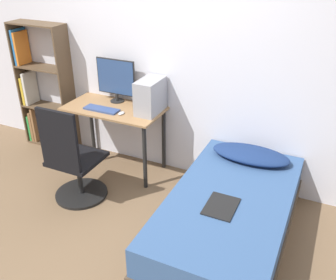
{
  "coord_description": "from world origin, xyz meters",
  "views": [
    {
      "loc": [
        1.6,
        -2.01,
        2.35
      ],
      "look_at": [
        0.31,
        0.74,
        0.75
      ],
      "focal_mm": 40.0,
      "sensor_mm": 36.0,
      "label": 1
    }
  ],
  "objects_px": {
    "office_chair": "(73,166)",
    "keyboard": "(102,109)",
    "bookshelf": "(39,91)",
    "bed": "(228,219)",
    "pc_tower": "(150,96)",
    "monitor": "(116,79)"
  },
  "relations": [
    {
      "from": "bookshelf",
      "to": "bed",
      "type": "distance_m",
      "value": 2.88
    },
    {
      "from": "monitor",
      "to": "bed",
      "type": "bearing_deg",
      "value": -27.32
    },
    {
      "from": "bookshelf",
      "to": "monitor",
      "type": "distance_m",
      "value": 1.17
    },
    {
      "from": "bookshelf",
      "to": "keyboard",
      "type": "bearing_deg",
      "value": -13.16
    },
    {
      "from": "office_chair",
      "to": "bed",
      "type": "xyz_separation_m",
      "value": [
        1.58,
        0.06,
        -0.16
      ]
    },
    {
      "from": "office_chair",
      "to": "pc_tower",
      "type": "bearing_deg",
      "value": 58.76
    },
    {
      "from": "pc_tower",
      "to": "monitor",
      "type": "bearing_deg",
      "value": 167.22
    },
    {
      "from": "office_chair",
      "to": "keyboard",
      "type": "xyz_separation_m",
      "value": [
        -0.03,
        0.6,
        0.37
      ]
    },
    {
      "from": "monitor",
      "to": "pc_tower",
      "type": "bearing_deg",
      "value": -12.78
    },
    {
      "from": "bookshelf",
      "to": "monitor",
      "type": "relative_size",
      "value": 3.19
    },
    {
      "from": "bed",
      "to": "keyboard",
      "type": "relative_size",
      "value": 4.68
    },
    {
      "from": "bookshelf",
      "to": "keyboard",
      "type": "relative_size",
      "value": 3.93
    },
    {
      "from": "office_chair",
      "to": "keyboard",
      "type": "relative_size",
      "value": 2.65
    },
    {
      "from": "bed",
      "to": "monitor",
      "type": "bearing_deg",
      "value": 152.68
    },
    {
      "from": "office_chair",
      "to": "bed",
      "type": "bearing_deg",
      "value": 2.23
    },
    {
      "from": "bookshelf",
      "to": "office_chair",
      "type": "relative_size",
      "value": 1.48
    },
    {
      "from": "bookshelf",
      "to": "pc_tower",
      "type": "bearing_deg",
      "value": -2.81
    },
    {
      "from": "bookshelf",
      "to": "keyboard",
      "type": "height_order",
      "value": "bookshelf"
    },
    {
      "from": "bed",
      "to": "monitor",
      "type": "distance_m",
      "value": 1.96
    },
    {
      "from": "monitor",
      "to": "pc_tower",
      "type": "height_order",
      "value": "monitor"
    },
    {
      "from": "office_chair",
      "to": "keyboard",
      "type": "distance_m",
      "value": 0.7
    },
    {
      "from": "keyboard",
      "to": "bookshelf",
      "type": "bearing_deg",
      "value": 166.84
    }
  ]
}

